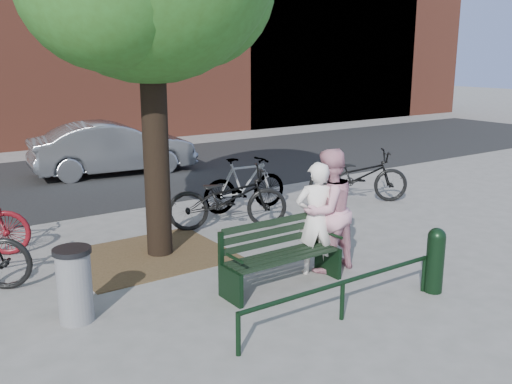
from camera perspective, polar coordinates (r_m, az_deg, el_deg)
ground at (r=8.02m, az=2.60°, el=-9.47°), size 90.00×90.00×0.00m
dirt_pit at (r=9.32m, az=-10.67°, el=-6.27°), size 2.40×2.00×0.02m
road at (r=15.36m, az=-16.97°, el=1.26°), size 40.00×7.00×0.01m
park_bench at (r=7.91m, az=2.29°, el=-6.10°), size 1.74×0.54×0.97m
guard_railing at (r=7.03m, az=8.66°, el=-9.51°), size 3.06×0.06×0.51m
person_left at (r=8.29m, az=6.06°, el=-2.65°), size 0.72×0.64×1.67m
person_right at (r=8.41m, az=7.21°, el=-1.87°), size 0.94×0.76×1.83m
bollard at (r=8.07m, az=17.49°, el=-6.31°), size 0.24×0.24×0.90m
litter_bin at (r=7.22m, az=-17.70°, el=-8.81°), size 0.45×0.45×0.93m
bicycle_c at (r=10.43m, az=-2.85°, el=-0.64°), size 2.32×1.62×1.16m
bicycle_d at (r=11.65m, az=-1.11°, el=0.81°), size 1.90×0.69×1.12m
bicycle_e at (r=12.56m, az=10.20°, el=1.57°), size 2.22×1.79×1.13m
parked_car at (r=15.71m, az=-14.08°, el=4.29°), size 4.40×1.94×1.40m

